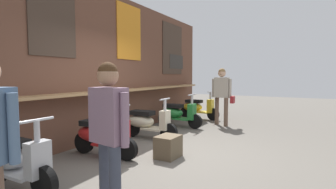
{
  "coord_description": "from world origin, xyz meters",
  "views": [
    {
      "loc": [
        -4.25,
        -2.25,
        1.49
      ],
      "look_at": [
        1.75,
        1.05,
        0.98
      ],
      "focal_mm": 27.46,
      "sensor_mm": 36.0,
      "label": 1
    }
  ],
  "objects_px": {
    "merchandise_crate": "(168,147)",
    "scooter_silver": "(14,160)",
    "shopper_browsing": "(109,124)",
    "shopper_with_handbag": "(222,91)",
    "scooter_yellow": "(197,108)",
    "scooter_green": "(177,113)",
    "scooter_red": "(101,135)",
    "scooter_cream": "(147,122)"
  },
  "relations": [
    {
      "from": "merchandise_crate",
      "to": "scooter_silver",
      "type": "bearing_deg",
      "value": 151.68
    },
    {
      "from": "scooter_silver",
      "to": "shopper_browsing",
      "type": "relative_size",
      "value": 0.86
    },
    {
      "from": "scooter_silver",
      "to": "shopper_browsing",
      "type": "bearing_deg",
      "value": 1.91
    },
    {
      "from": "shopper_with_handbag",
      "to": "merchandise_crate",
      "type": "xyz_separation_m",
      "value": [
        -3.4,
        -0.05,
        -0.84
      ]
    },
    {
      "from": "scooter_yellow",
      "to": "shopper_with_handbag",
      "type": "height_order",
      "value": "shopper_with_handbag"
    },
    {
      "from": "scooter_yellow",
      "to": "shopper_browsing",
      "type": "bearing_deg",
      "value": -74.53
    },
    {
      "from": "scooter_yellow",
      "to": "shopper_browsing",
      "type": "relative_size",
      "value": 0.86
    },
    {
      "from": "scooter_green",
      "to": "scooter_yellow",
      "type": "height_order",
      "value": "same"
    },
    {
      "from": "scooter_red",
      "to": "merchandise_crate",
      "type": "height_order",
      "value": "scooter_red"
    },
    {
      "from": "scooter_red",
      "to": "scooter_cream",
      "type": "xyz_separation_m",
      "value": [
        1.52,
        -0.0,
        0.0
      ]
    },
    {
      "from": "scooter_red",
      "to": "merchandise_crate",
      "type": "bearing_deg",
      "value": 21.98
    },
    {
      "from": "scooter_silver",
      "to": "shopper_with_handbag",
      "type": "height_order",
      "value": "shopper_with_handbag"
    },
    {
      "from": "shopper_browsing",
      "to": "shopper_with_handbag",
      "type": "bearing_deg",
      "value": -165.89
    },
    {
      "from": "scooter_yellow",
      "to": "merchandise_crate",
      "type": "distance_m",
      "value": 4.28
    },
    {
      "from": "shopper_with_handbag",
      "to": "merchandise_crate",
      "type": "relative_size",
      "value": 3.72
    },
    {
      "from": "scooter_cream",
      "to": "scooter_yellow",
      "type": "height_order",
      "value": "same"
    },
    {
      "from": "scooter_silver",
      "to": "scooter_yellow",
      "type": "bearing_deg",
      "value": 89.08
    },
    {
      "from": "scooter_cream",
      "to": "scooter_green",
      "type": "distance_m",
      "value": 1.58
    },
    {
      "from": "scooter_green",
      "to": "shopper_browsing",
      "type": "xyz_separation_m",
      "value": [
        -4.61,
        -1.55,
        0.6
      ]
    },
    {
      "from": "scooter_cream",
      "to": "scooter_green",
      "type": "bearing_deg",
      "value": 87.06
    },
    {
      "from": "scooter_green",
      "to": "merchandise_crate",
      "type": "bearing_deg",
      "value": -64.6
    },
    {
      "from": "scooter_red",
      "to": "shopper_with_handbag",
      "type": "xyz_separation_m",
      "value": [
        3.91,
        -1.09,
        0.65
      ]
    },
    {
      "from": "scooter_red",
      "to": "shopper_browsing",
      "type": "height_order",
      "value": "shopper_browsing"
    },
    {
      "from": "shopper_browsing",
      "to": "scooter_yellow",
      "type": "bearing_deg",
      "value": -156.61
    },
    {
      "from": "scooter_green",
      "to": "shopper_with_handbag",
      "type": "bearing_deg",
      "value": 38.56
    },
    {
      "from": "scooter_cream",
      "to": "scooter_green",
      "type": "xyz_separation_m",
      "value": [
        1.58,
        0.0,
        0.0
      ]
    },
    {
      "from": "scooter_red",
      "to": "scooter_yellow",
      "type": "height_order",
      "value": "same"
    },
    {
      "from": "scooter_red",
      "to": "scooter_cream",
      "type": "bearing_deg",
      "value": 87.49
    },
    {
      "from": "shopper_with_handbag",
      "to": "shopper_browsing",
      "type": "relative_size",
      "value": 1.05
    },
    {
      "from": "scooter_silver",
      "to": "scooter_cream",
      "type": "xyz_separation_m",
      "value": [
        3.11,
        -0.0,
        0.0
      ]
    },
    {
      "from": "scooter_green",
      "to": "shopper_with_handbag",
      "type": "xyz_separation_m",
      "value": [
        0.81,
        -1.09,
        0.65
      ]
    },
    {
      "from": "scooter_cream",
      "to": "shopper_with_handbag",
      "type": "xyz_separation_m",
      "value": [
        2.39,
        -1.09,
        0.65
      ]
    },
    {
      "from": "scooter_cream",
      "to": "shopper_with_handbag",
      "type": "relative_size",
      "value": 0.83
    },
    {
      "from": "scooter_red",
      "to": "merchandise_crate",
      "type": "relative_size",
      "value": 3.08
    },
    {
      "from": "scooter_cream",
      "to": "shopper_browsing",
      "type": "distance_m",
      "value": 3.46
    },
    {
      "from": "scooter_silver",
      "to": "merchandise_crate",
      "type": "relative_size",
      "value": 3.07
    },
    {
      "from": "scooter_red",
      "to": "shopper_browsing",
      "type": "xyz_separation_m",
      "value": [
        -1.51,
        -1.55,
        0.6
      ]
    },
    {
      "from": "scooter_green",
      "to": "shopper_browsing",
      "type": "height_order",
      "value": "shopper_browsing"
    },
    {
      "from": "scooter_cream",
      "to": "merchandise_crate",
      "type": "height_order",
      "value": "scooter_cream"
    },
    {
      "from": "scooter_yellow",
      "to": "shopper_browsing",
      "type": "distance_m",
      "value": 6.37
    },
    {
      "from": "scooter_red",
      "to": "scooter_yellow",
      "type": "distance_m",
      "value": 4.63
    },
    {
      "from": "scooter_green",
      "to": "scooter_yellow",
      "type": "distance_m",
      "value": 1.53
    }
  ]
}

